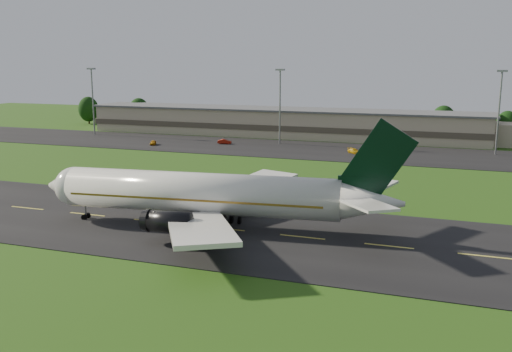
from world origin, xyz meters
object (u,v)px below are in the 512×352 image
(light_mast_west, at_px, (92,93))
(light_mast_east, at_px, (500,102))
(terminal, at_px, (300,124))
(light_mast_centre, at_px, (280,97))
(service_vehicle_b, at_px, (225,142))
(service_vehicle_a, at_px, (153,143))
(service_vehicle_d, at_px, (354,151))
(service_vehicle_c, at_px, (379,148))
(airliner, at_px, (207,194))

(light_mast_west, distance_m, light_mast_east, 115.00)
(terminal, distance_m, light_mast_centre, 18.45)
(light_mast_east, xyz_separation_m, service_vehicle_b, (-69.07, -5.61, -12.02))
(service_vehicle_a, bearing_deg, light_mast_centre, 1.44)
(terminal, xyz_separation_m, service_vehicle_a, (-32.98, -30.03, -3.29))
(terminal, relative_size, light_mast_centre, 7.13)
(service_vehicle_a, bearing_deg, light_mast_east, -13.15)
(service_vehicle_a, bearing_deg, service_vehicle_b, 2.95)
(light_mast_east, relative_size, service_vehicle_a, 5.74)
(light_mast_east, xyz_separation_m, service_vehicle_a, (-86.58, -13.84, -12.03))
(light_mast_west, distance_m, service_vehicle_d, 83.81)
(service_vehicle_b, bearing_deg, service_vehicle_c, -100.38)
(service_vehicle_b, bearing_deg, light_mast_east, -97.42)
(light_mast_centre, bearing_deg, airliner, -79.73)
(service_vehicle_d, bearing_deg, service_vehicle_c, 3.57)
(terminal, height_order, service_vehicle_d, terminal)
(service_vehicle_b, bearing_deg, airliner, -171.05)
(light_mast_west, height_order, light_mast_east, same)
(light_mast_east, height_order, service_vehicle_c, light_mast_east)
(terminal, height_order, light_mast_centre, light_mast_centre)
(light_mast_west, height_order, service_vehicle_a, light_mast_west)
(terminal, xyz_separation_m, service_vehicle_b, (-15.47, -21.79, -3.27))
(light_mast_east, relative_size, service_vehicle_b, 5.39)
(service_vehicle_a, bearing_deg, service_vehicle_c, -13.16)
(light_mast_east, bearing_deg, service_vehicle_c, -170.89)
(service_vehicle_d, bearing_deg, light_mast_centre, 112.41)
(service_vehicle_a, distance_m, service_vehicle_c, 59.99)
(service_vehicle_c, relative_size, service_vehicle_d, 1.26)
(light_mast_east, bearing_deg, service_vehicle_d, -162.86)
(light_mast_west, xyz_separation_m, light_mast_centre, (60.00, 0.00, 0.00))
(service_vehicle_c, height_order, service_vehicle_d, service_vehicle_c)
(airliner, height_order, service_vehicle_d, airliner)
(terminal, distance_m, service_vehicle_b, 26.92)
(airliner, distance_m, terminal, 96.97)
(service_vehicle_b, bearing_deg, service_vehicle_d, -109.07)
(light_mast_centre, bearing_deg, service_vehicle_c, -9.01)
(airliner, relative_size, light_mast_west, 2.52)
(light_mast_west, distance_m, service_vehicle_c, 88.57)
(light_mast_east, distance_m, service_vehicle_a, 88.50)
(light_mast_east, height_order, service_vehicle_a, light_mast_east)
(terminal, relative_size, light_mast_east, 7.13)
(light_mast_centre, xyz_separation_m, light_mast_east, (55.00, 0.00, 0.00))
(light_mast_east, bearing_deg, service_vehicle_a, -170.91)
(light_mast_west, relative_size, service_vehicle_a, 5.74)
(service_vehicle_a, relative_size, service_vehicle_d, 0.86)
(light_mast_centre, xyz_separation_m, service_vehicle_b, (-14.07, -5.61, -12.02))
(light_mast_west, height_order, service_vehicle_c, light_mast_west)
(service_vehicle_c, bearing_deg, light_mast_east, 27.60)
(terminal, relative_size, light_mast_west, 7.13)
(airliner, height_order, service_vehicle_c, airliner)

